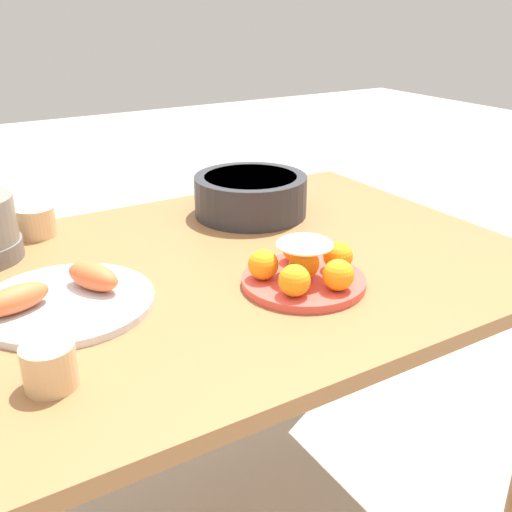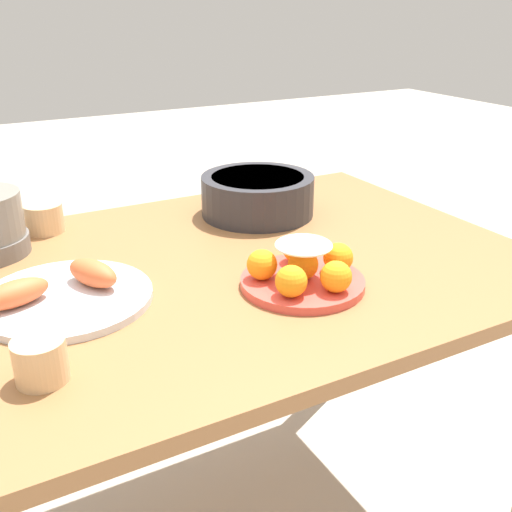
% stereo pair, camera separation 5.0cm
% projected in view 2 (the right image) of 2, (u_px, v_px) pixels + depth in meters
% --- Properties ---
extents(dining_table, '(1.28, 0.88, 0.77)m').
position_uv_depth(dining_table, '(215.00, 312.00, 1.24)').
color(dining_table, '#936038').
rests_on(dining_table, ground_plane).
extents(cake_plate, '(0.23, 0.23, 0.09)m').
position_uv_depth(cake_plate, '(304.00, 270.00, 1.09)').
color(cake_plate, '#E04C42').
rests_on(cake_plate, dining_table).
extents(serving_bowl, '(0.27, 0.27, 0.10)m').
position_uv_depth(serving_bowl, '(258.00, 194.00, 1.46)').
color(serving_bowl, '#2D2D33').
rests_on(serving_bowl, dining_table).
extents(seafood_platter, '(0.30, 0.30, 0.06)m').
position_uv_depth(seafood_platter, '(63.00, 294.00, 1.05)').
color(seafood_platter, silver).
rests_on(seafood_platter, dining_table).
extents(cup_near, '(0.07, 0.07, 0.06)m').
position_uv_depth(cup_near, '(40.00, 360.00, 0.82)').
color(cup_near, '#DBB27F').
rests_on(cup_near, dining_table).
extents(cup_far, '(0.09, 0.09, 0.07)m').
position_uv_depth(cup_far, '(44.00, 218.00, 1.35)').
color(cup_far, '#DBB27F').
rests_on(cup_far, dining_table).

